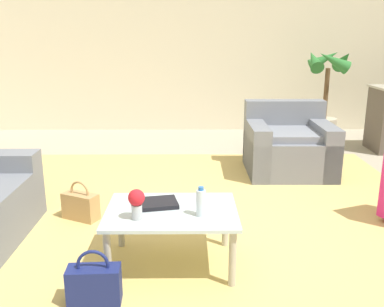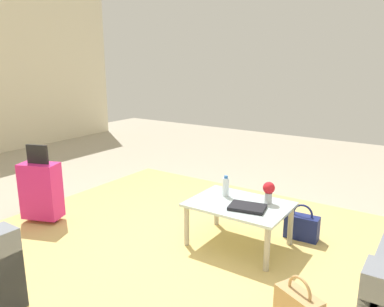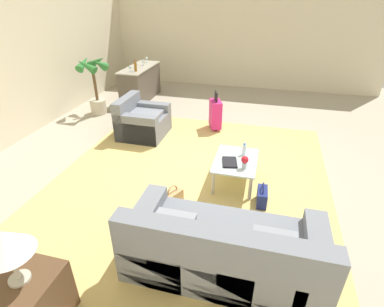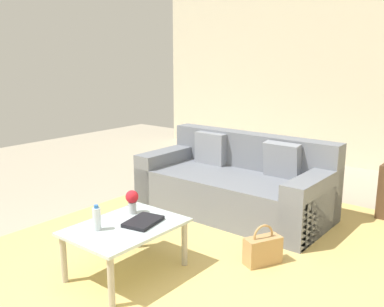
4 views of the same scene
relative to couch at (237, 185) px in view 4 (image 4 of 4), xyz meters
The scene contains 9 objects.
wall_left 3.18m from the couch, 168.16° to the left, with size 0.12×8.00×3.10m, color beige.
area_rug 1.81m from the couch, 26.59° to the left, with size 5.20×4.40×0.01m, color tan.
couch is the anchor object (origin of this frame).
coffee_table 1.80m from the couch, ahead, with size 0.90×0.65×0.42m.
water_bottle 2.01m from the couch, ahead, with size 0.06×0.06×0.20m.
coffee_table_book 1.69m from the couch, ahead, with size 0.31×0.22×0.03m, color black.
flower_vase 1.60m from the couch, ahead, with size 0.11×0.11×0.21m.
handbag_tan 1.31m from the couch, 42.47° to the left, with size 0.35×0.27×0.36m.
handbag_navy 1.40m from the couch, 14.91° to the right, with size 0.33×0.15×0.36m.
Camera 4 is at (1.75, 1.91, 1.74)m, focal length 40.00 mm.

